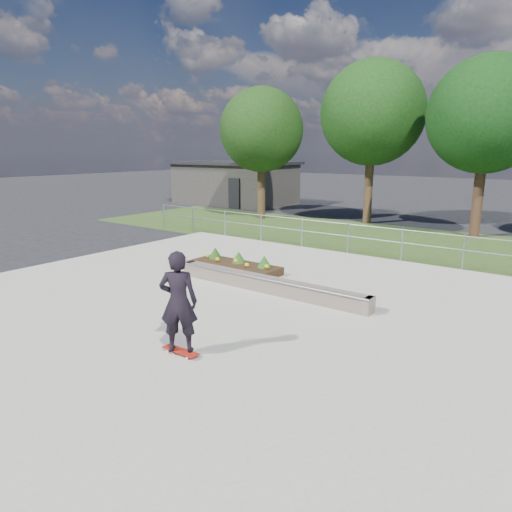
# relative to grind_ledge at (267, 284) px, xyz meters

# --- Properties ---
(ground) EXTENTS (120.00, 120.00, 0.00)m
(ground) POSITION_rel_grind_ledge_xyz_m (-0.32, -1.84, -0.26)
(ground) COLOR black
(ground) RESTS_ON ground
(grass_verge) EXTENTS (30.00, 8.00, 0.02)m
(grass_verge) POSITION_rel_grind_ledge_xyz_m (-0.32, 9.16, -0.25)
(grass_verge) COLOR #2D451B
(grass_verge) RESTS_ON ground
(concrete_slab) EXTENTS (15.00, 15.00, 0.06)m
(concrete_slab) POSITION_rel_grind_ledge_xyz_m (-0.32, -1.84, -0.23)
(concrete_slab) COLOR #A6A193
(concrete_slab) RESTS_ON ground
(fence) EXTENTS (20.06, 0.06, 1.20)m
(fence) POSITION_rel_grind_ledge_xyz_m (-0.32, 5.66, 0.51)
(fence) COLOR #9B9DA3
(fence) RESTS_ON ground
(building) EXTENTS (8.40, 5.40, 3.00)m
(building) POSITION_rel_grind_ledge_xyz_m (-14.32, 16.15, 1.25)
(building) COLOR #2F2C29
(building) RESTS_ON ground
(tree_far_left) EXTENTS (4.55, 4.55, 7.15)m
(tree_far_left) POSITION_rel_grind_ledge_xyz_m (-8.32, 11.16, 4.59)
(tree_far_left) COLOR #362515
(tree_far_left) RESTS_ON ground
(tree_mid_left) EXTENTS (5.25, 5.25, 8.25)m
(tree_mid_left) POSITION_rel_grind_ledge_xyz_m (-2.82, 13.16, 5.34)
(tree_mid_left) COLOR #362415
(tree_mid_left) RESTS_ON ground
(tree_mid_right) EXTENTS (4.90, 4.90, 7.70)m
(tree_mid_right) POSITION_rel_grind_ledge_xyz_m (2.68, 12.16, 4.97)
(tree_mid_right) COLOR #351F15
(tree_mid_right) RESTS_ON ground
(grind_ledge) EXTENTS (6.00, 0.44, 0.43)m
(grind_ledge) POSITION_rel_grind_ledge_xyz_m (0.00, 0.00, 0.00)
(grind_ledge) COLOR brown
(grind_ledge) RESTS_ON concrete_slab
(planter_bed) EXTENTS (3.00, 1.20, 0.61)m
(planter_bed) POSITION_rel_grind_ledge_xyz_m (-2.04, 1.11, -0.02)
(planter_bed) COLOR black
(planter_bed) RESTS_ON concrete_slab
(skateboarder) EXTENTS (0.84, 0.77, 2.00)m
(skateboarder) POSITION_rel_grind_ledge_xyz_m (0.95, -4.16, 0.83)
(skateboarder) COLOR silver
(skateboarder) RESTS_ON concrete_slab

